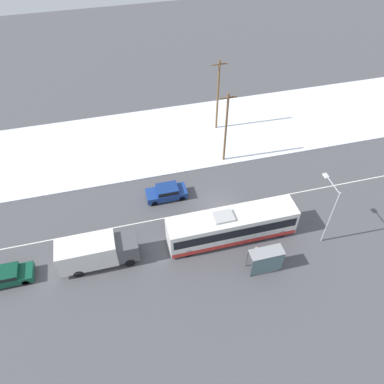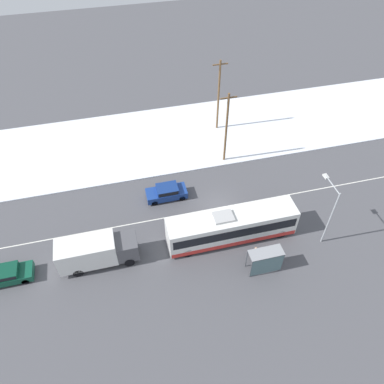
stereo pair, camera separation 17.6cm
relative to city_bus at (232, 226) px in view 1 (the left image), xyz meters
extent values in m
plane|color=#4C4C51|center=(0.00, 3.87, -1.62)|extent=(120.00, 120.00, 0.00)
cube|color=silver|center=(0.00, 16.63, -1.56)|extent=(80.00, 13.25, 0.12)
cube|color=silver|center=(0.00, 3.87, -1.61)|extent=(60.00, 0.12, 0.00)
cube|color=white|center=(0.00, 0.00, 0.06)|extent=(12.09, 2.55, 2.79)
cube|color=black|center=(0.00, 0.00, 0.39)|extent=(11.61, 2.57, 1.06)
cube|color=red|center=(0.00, 0.00, -1.09)|extent=(11.97, 2.57, 0.50)
cube|color=#B2B2B2|center=(-0.90, 0.00, 1.57)|extent=(1.80, 1.40, 0.24)
cylinder|color=black|center=(4.65, -1.14, -1.12)|extent=(1.00, 0.28, 1.00)
cylinder|color=black|center=(4.65, 1.13, -1.12)|extent=(1.00, 0.28, 1.00)
cylinder|color=black|center=(-4.44, -1.14, -1.12)|extent=(1.00, 0.28, 1.00)
cylinder|color=black|center=(-4.44, 1.13, -1.12)|extent=(1.00, 0.28, 1.00)
cube|color=silver|center=(-13.20, 0.18, 0.09)|extent=(5.04, 2.30, 2.43)
cube|color=#4C4C51|center=(-9.73, 0.18, -0.17)|extent=(1.90, 2.19, 1.90)
cube|color=black|center=(-8.80, 0.18, 0.21)|extent=(0.06, 1.96, 0.83)
cylinder|color=black|center=(-9.73, -0.84, -1.17)|extent=(0.90, 0.26, 0.90)
cylinder|color=black|center=(-9.73, 1.20, -1.17)|extent=(0.90, 0.26, 0.90)
cylinder|color=black|center=(-14.20, -0.84, -1.17)|extent=(0.90, 0.26, 0.90)
cylinder|color=black|center=(-14.20, 1.20, -1.17)|extent=(0.90, 0.26, 0.90)
cube|color=navy|center=(-4.90, 6.62, -1.02)|extent=(4.20, 1.80, 0.75)
cube|color=navy|center=(-4.79, 6.62, -0.39)|extent=(2.19, 1.66, 0.52)
cube|color=black|center=(-4.79, 6.62, -0.38)|extent=(2.01, 1.69, 0.42)
cylinder|color=black|center=(-6.30, 5.83, -1.30)|extent=(0.64, 0.22, 0.64)
cylinder|color=black|center=(-6.30, 7.41, -1.30)|extent=(0.64, 0.22, 0.64)
cylinder|color=black|center=(-3.39, 5.83, -1.30)|extent=(0.64, 0.22, 0.64)
cylinder|color=black|center=(-3.39, 7.41, -1.30)|extent=(0.64, 0.22, 0.64)
cube|color=#0F4733|center=(-20.07, 0.24, -1.05)|extent=(4.21, 1.80, 0.68)
cube|color=#0D3C2B|center=(-20.18, 0.24, -0.48)|extent=(2.19, 1.66, 0.46)
cube|color=black|center=(-20.18, 0.24, -0.47)|extent=(2.02, 1.69, 0.37)
cylinder|color=black|center=(-18.67, -0.55, -1.30)|extent=(0.64, 0.22, 0.64)
cylinder|color=black|center=(-18.67, 1.03, -1.30)|extent=(0.64, 0.22, 0.64)
cylinder|color=#23232D|center=(1.22, -2.88, -1.24)|extent=(0.12, 0.12, 0.76)
cylinder|color=#23232D|center=(1.45, -2.88, -1.24)|extent=(0.12, 0.12, 0.76)
cube|color=#19478C|center=(1.34, -2.88, -0.54)|extent=(0.40, 0.22, 0.63)
sphere|color=tan|center=(1.34, -2.88, -0.09)|extent=(0.26, 0.26, 0.26)
cylinder|color=#19478C|center=(1.09, -2.88, -0.57)|extent=(0.10, 0.10, 0.60)
cylinder|color=#19478C|center=(1.58, -2.88, -0.57)|extent=(0.10, 0.10, 0.60)
cube|color=gray|center=(1.71, -4.03, 0.75)|extent=(2.98, 1.20, 0.06)
cube|color=slate|center=(1.71, -4.61, -0.42)|extent=(2.86, 0.04, 2.16)
cylinder|color=#474C51|center=(0.26, -3.47, -0.45)|extent=(0.08, 0.08, 2.34)
cylinder|color=#474C51|center=(3.16, -3.47, -0.45)|extent=(0.08, 0.08, 2.34)
cylinder|color=#474C51|center=(0.26, -4.59, -0.45)|extent=(0.08, 0.08, 2.34)
cylinder|color=#474C51|center=(3.16, -4.59, -0.45)|extent=(0.08, 0.08, 2.34)
cylinder|color=#9EA3A8|center=(8.18, -2.57, 1.64)|extent=(0.14, 0.14, 6.51)
cylinder|color=#9EA3A8|center=(8.18, -1.40, 4.75)|extent=(0.10, 2.34, 0.10)
cube|color=silver|center=(8.18, -0.23, 4.68)|extent=(0.36, 0.60, 0.16)
cylinder|color=brown|center=(2.76, 10.92, 2.78)|extent=(0.24, 0.24, 8.79)
cube|color=brown|center=(2.76, 10.92, 6.67)|extent=(1.80, 0.12, 0.12)
cylinder|color=brown|center=(3.74, 17.13, 3.00)|extent=(0.24, 0.24, 9.22)
cube|color=brown|center=(3.74, 17.13, 7.11)|extent=(1.80, 0.12, 0.12)
camera|label=1|loc=(-9.04, -20.44, 26.95)|focal=35.00mm
camera|label=2|loc=(-8.87, -20.48, 26.95)|focal=35.00mm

